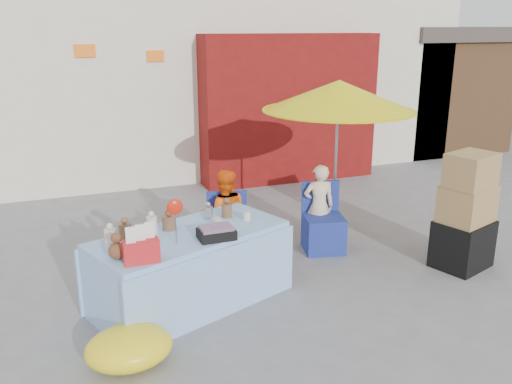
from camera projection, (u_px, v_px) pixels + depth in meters
name	position (u px, v px, depth m)	size (l,w,h in m)	color
ground	(259.00, 303.00, 5.56)	(80.00, 80.00, 0.00)	slate
backdrop	(155.00, 7.00, 11.54)	(14.00, 8.00, 7.80)	silver
market_table	(190.00, 267.00, 5.46)	(2.19, 1.58, 1.20)	#92B7EB
chair_left	(229.00, 244.00, 6.39)	(0.57, 0.57, 0.85)	navy
chair_right	(323.00, 231.00, 6.81)	(0.57, 0.57, 0.85)	navy
vendor_orange	(225.00, 216.00, 6.42)	(0.55, 0.43, 1.14)	#F6590C
vendor_beige	(319.00, 206.00, 6.85)	(0.39, 0.26, 1.08)	beige
umbrella	(339.00, 96.00, 6.69)	(1.90, 1.90, 2.09)	gray
box_stack	(466.00, 216.00, 6.23)	(0.75, 0.68, 1.37)	black
tarp_bundle	(129.00, 347.00, 4.50)	(0.73, 0.58, 0.33)	yellow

